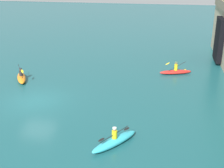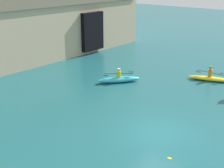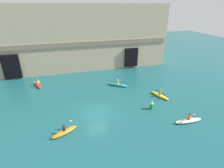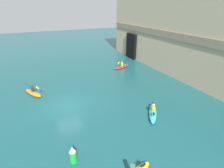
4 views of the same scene
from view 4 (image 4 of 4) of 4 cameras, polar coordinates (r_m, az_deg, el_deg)
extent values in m
plane|color=#195156|center=(18.25, -14.25, -6.83)|extent=(120.00, 120.00, 0.00)
cube|color=tan|center=(26.52, 28.16, 15.28)|extent=(37.27, 7.19, 12.62)
cube|color=#7C6E59|center=(23.86, 22.23, 13.81)|extent=(36.52, 0.24, 0.92)
cube|color=black|center=(33.52, 6.43, 12.35)|extent=(2.91, 0.70, 4.30)
ellipsoid|color=#33B2C6|center=(16.65, 13.17, -9.10)|extent=(3.07, 2.53, 0.44)
cylinder|color=gold|center=(16.41, 13.32, -7.78)|extent=(0.31, 0.31, 0.47)
sphere|color=#9E704C|center=(16.24, 13.43, -6.79)|extent=(0.19, 0.19, 0.19)
cylinder|color=silver|center=(16.20, 13.45, -6.56)|extent=(0.24, 0.24, 0.06)
cylinder|color=black|center=(16.40, 13.33, -7.71)|extent=(1.88, 1.34, 0.20)
ellipsoid|color=black|center=(17.30, 13.19, -6.16)|extent=(0.47, 0.40, 0.08)
ellipsoid|color=black|center=(15.50, 13.49, -9.44)|extent=(0.47, 0.40, 0.08)
ellipsoid|color=red|center=(28.26, 3.27, 5.59)|extent=(1.59, 3.07, 0.36)
cylinder|color=gold|center=(28.12, 3.29, 6.48)|extent=(0.30, 0.30, 0.57)
sphere|color=#9E704C|center=(28.00, 3.31, 7.25)|extent=(0.22, 0.22, 0.22)
cylinder|color=#4C6B4C|center=(27.97, 3.31, 7.43)|extent=(0.28, 0.28, 0.06)
cylinder|color=black|center=(28.11, 3.29, 6.54)|extent=(0.92, 1.79, 0.93)
ellipsoid|color=yellow|center=(28.92, 4.28, 6.19)|extent=(0.35, 0.46, 0.23)
ellipsoid|color=yellow|center=(27.31, 2.23, 6.91)|extent=(0.35, 0.46, 0.23)
sphere|color=tan|center=(10.72, 6.74, -25.44)|extent=(0.24, 0.24, 0.24)
cylinder|color=#4C6B4C|center=(10.65, 6.77, -25.10)|extent=(0.29, 0.29, 0.06)
ellipsoid|color=black|center=(11.49, 10.11, -24.66)|extent=(0.27, 0.47, 0.08)
ellipsoid|color=orange|center=(21.57, -24.30, -2.70)|extent=(2.89, 1.95, 0.41)
cylinder|color=#232328|center=(21.39, -24.50, -1.66)|extent=(0.31, 0.31, 0.45)
sphere|color=brown|center=(21.26, -24.65, -0.87)|extent=(0.20, 0.20, 0.20)
cylinder|color=#232328|center=(21.23, -24.69, -0.66)|extent=(0.26, 0.26, 0.06)
cylinder|color=black|center=(21.38, -24.51, -1.61)|extent=(1.73, 1.22, 1.02)
ellipsoid|color=yellow|center=(22.28, -25.74, -2.09)|extent=(0.45, 0.39, 0.23)
ellipsoid|color=yellow|center=(20.50, -23.17, -1.08)|extent=(0.45, 0.39, 0.23)
cylinder|color=green|center=(12.29, -12.61, -22.14)|extent=(0.49, 0.49, 0.81)
cone|color=white|center=(11.87, -12.89, -20.12)|extent=(0.41, 0.41, 0.40)
camera|label=1|loc=(12.35, 87.08, 3.83)|focal=50.00mm
camera|label=2|loc=(28.82, -37.32, 17.12)|focal=50.00mm
camera|label=3|loc=(24.89, -70.72, 16.91)|focal=28.00mm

